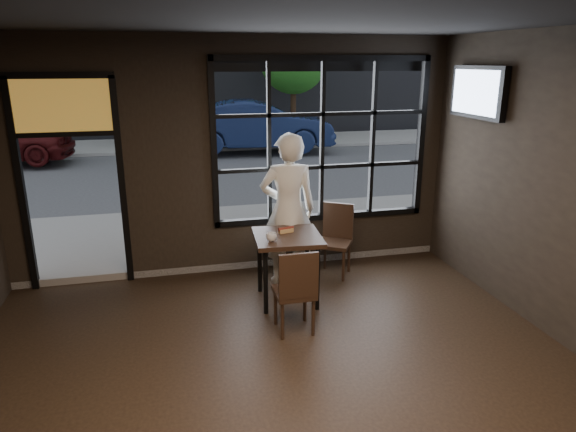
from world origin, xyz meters
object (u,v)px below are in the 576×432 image
object	(u,v)px
chair_near	(294,289)
navy_car	(257,126)
cafe_table	(287,268)
man	(288,210)

from	to	relation	value
chair_near	navy_car	size ratio (longest dim) A/B	0.20
cafe_table	chair_near	world-z (taller)	chair_near
cafe_table	chair_near	size ratio (longest dim) A/B	0.88
cafe_table	navy_car	size ratio (longest dim) A/B	0.18
chair_near	man	world-z (taller)	man
cafe_table	navy_car	xyz separation A→B (m)	(1.52, 10.47, 0.46)
cafe_table	man	size ratio (longest dim) A/B	0.43
man	navy_car	xyz separation A→B (m)	(1.38, 9.92, -0.12)
chair_near	navy_car	distance (m)	11.33
chair_near	navy_car	bearing A→B (deg)	-98.42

